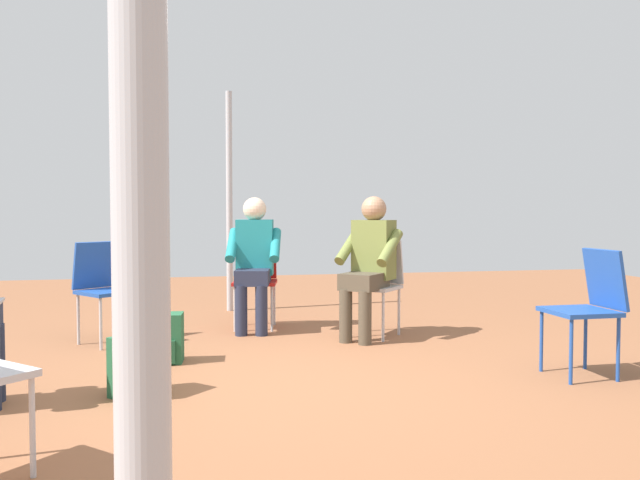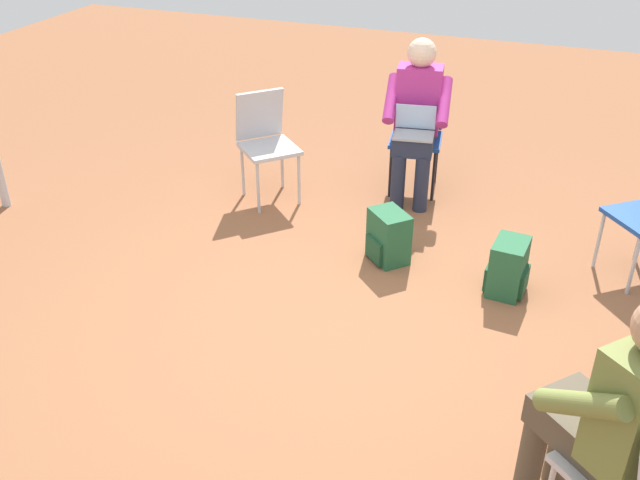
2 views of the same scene
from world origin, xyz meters
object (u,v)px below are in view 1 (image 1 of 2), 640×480
Objects in this scene: backpack_by_empty_chair at (137,369)px; person_in_olive at (369,259)px; chair_north at (256,275)px; chair_east at (589,302)px; backpack_near_laptop_user at (163,341)px; person_in_teal at (254,256)px; chair_northeast at (377,280)px; chair_northwest at (103,284)px.

person_in_olive is at bearing 36.97° from backpack_by_empty_chair.
chair_north is at bearing 66.58° from backpack_by_empty_chair.
backpack_near_laptop_user is at bearing 70.90° from chair_east.
person_in_teal is at bearing 55.90° from backpack_near_laptop_user.
backpack_near_laptop_user is at bearing 59.78° from person_in_olive.
backpack_by_empty_chair is (-1.94, -1.50, -0.34)m from chair_northeast.
person_in_olive is 3.44× the size of backpack_by_empty_chair.
chair_northeast is 1.16m from person_in_teal.
person_in_teal is at bearing 10.43° from person_in_olive.
backpack_near_laptop_user and backpack_by_empty_chair have the same top height.
person_in_teal reaches higher than chair_north.
chair_northeast and chair_north have the same top height.
backpack_by_empty_chair is at bearing 76.47° from person_in_teal.
backpack_near_laptop_user is (-1.72, -0.57, -0.54)m from person_in_olive.
person_in_teal is (-0.03, -0.16, 0.20)m from chair_north.
chair_northwest is (-2.36, 0.13, 0.00)m from chair_northeast.
chair_north is at bearing -90.00° from person_in_teal.
chair_northeast is at bearing 20.70° from backpack_near_laptop_user.
person_in_olive is (0.92, -0.74, 0.20)m from chair_north.
chair_northeast is 1.19m from chair_north.
chair_north is 1.19m from person_in_olive.
chair_northwest is at bearing 30.83° from chair_north.
chair_northwest is (-1.33, -0.48, 0.00)m from chair_north.
chair_north reaches higher than backpack_by_empty_chair.
chair_north is 0.69× the size of person_in_olive.
person_in_teal is 3.44× the size of backpack_near_laptop_user.
person_in_teal is (-2.04, 2.08, 0.20)m from chair_east.
chair_east is 2.36× the size of backpack_near_laptop_user.
chair_east is at bearing 113.06° from chair_northwest.
person_in_olive reaches higher than chair_east.
person_in_teal is 2.21m from backpack_by_empty_chair.
chair_northeast is 0.69× the size of person_in_teal.
chair_northeast and chair_northwest have the same top height.
chair_east reaches higher than backpack_by_empty_chair.
backpack_near_laptop_user is at bearing 62.25° from chair_northeast.
chair_east is 0.69× the size of person_in_teal.
chair_northwest is at bearing 104.24° from backpack_by_empty_chair.
person_in_olive is at bearing 18.23° from backpack_near_laptop_user.
chair_northwest is 2.36× the size of backpack_near_laptop_user.
chair_north is 1.00× the size of chair_northwest.
backpack_by_empty_chair is at bearing -98.00° from backpack_near_laptop_user.
chair_northeast is at bearing 30.47° from chair_east.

